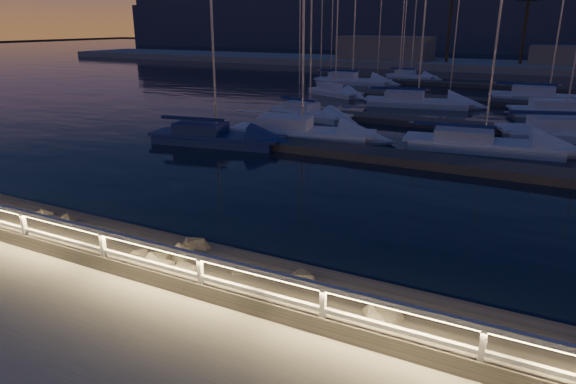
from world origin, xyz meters
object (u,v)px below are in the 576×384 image
(sailboat_i, at_px, (334,91))
(sailboat_n, at_px, (350,80))
(sailboat_g, at_px, (415,101))
(sailboat_a, at_px, (308,112))
(guard_rail, at_px, (163,256))
(sailboat_l, at_px, (545,96))
(sailboat_f, at_px, (213,136))
(sailboat_b, at_px, (299,131))
(sailboat_m, at_px, (410,76))
(sailboat_d, at_px, (479,142))
(sailboat_k, at_px, (563,110))

(sailboat_i, relative_size, sailboat_n, 0.73)
(sailboat_g, distance_m, sailboat_n, 16.24)
(sailboat_a, distance_m, sailboat_n, 22.03)
(sailboat_i, bearing_deg, sailboat_g, 5.07)
(guard_rail, relative_size, sailboat_i, 4.25)
(sailboat_l, bearing_deg, sailboat_f, -122.98)
(sailboat_b, distance_m, sailboat_m, 36.77)
(sailboat_b, height_order, sailboat_i, sailboat_b)
(sailboat_m, bearing_deg, sailboat_n, -108.91)
(guard_rail, distance_m, sailboat_m, 55.74)
(guard_rail, distance_m, sailboat_i, 38.59)
(guard_rail, height_order, sailboat_g, sailboat_g)
(guard_rail, bearing_deg, sailboat_g, 94.67)
(sailboat_d, xyz_separation_m, sailboat_n, (-17.38, 25.99, 0.04))
(sailboat_d, xyz_separation_m, sailboat_k, (3.86, 14.10, 0.01))
(guard_rail, distance_m, sailboat_k, 35.42)
(sailboat_a, xyz_separation_m, sailboat_b, (2.50, -6.53, 0.05))
(sailboat_d, height_order, sailboat_m, sailboat_d)
(sailboat_a, height_order, sailboat_b, sailboat_b)
(sailboat_b, bearing_deg, sailboat_i, 95.65)
(sailboat_i, height_order, sailboat_l, sailboat_l)
(sailboat_k, bearing_deg, sailboat_l, 83.81)
(sailboat_a, height_order, sailboat_i, sailboat_a)
(sailboat_k, bearing_deg, sailboat_m, 111.68)
(sailboat_g, xyz_separation_m, sailboat_k, (10.83, 0.58, -0.02))
(guard_rail, bearing_deg, sailboat_i, 106.84)
(sailboat_k, xyz_separation_m, sailboat_m, (-16.90, 20.55, -0.03))
(sailboat_b, bearing_deg, sailboat_n, 94.11)
(sailboat_a, distance_m, sailboat_g, 10.46)
(sailboat_g, bearing_deg, sailboat_f, -119.03)
(sailboat_a, bearing_deg, guard_rail, -56.44)
(sailboat_b, relative_size, sailboat_m, 1.37)
(sailboat_a, distance_m, sailboat_f, 9.99)
(sailboat_i, bearing_deg, sailboat_m, 107.51)
(sailboat_d, bearing_deg, guard_rail, -108.84)
(sailboat_b, bearing_deg, sailboat_f, -148.40)
(sailboat_m, bearing_deg, sailboat_b, -77.29)
(guard_rail, xyz_separation_m, sailboat_b, (-5.64, 18.40, -0.91))
(sailboat_b, height_order, sailboat_g, sailboat_g)
(sailboat_a, bearing_deg, sailboat_m, 106.81)
(sailboat_l, relative_size, sailboat_m, 1.56)
(sailboat_f, bearing_deg, sailboat_k, 38.77)
(guard_rail, relative_size, sailboat_d, 3.14)
(guard_rail, xyz_separation_m, sailboat_n, (-13.18, 46.37, -0.91))
(guard_rail, distance_m, sailboat_d, 20.83)
(sailboat_b, distance_m, sailboat_l, 26.44)
(sailboat_d, xyz_separation_m, sailboat_l, (2.35, 21.48, 0.04))
(sailboat_d, distance_m, sailboat_i, 22.60)
(sailboat_g, relative_size, sailboat_l, 0.89)
(sailboat_i, bearing_deg, sailboat_k, 17.61)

